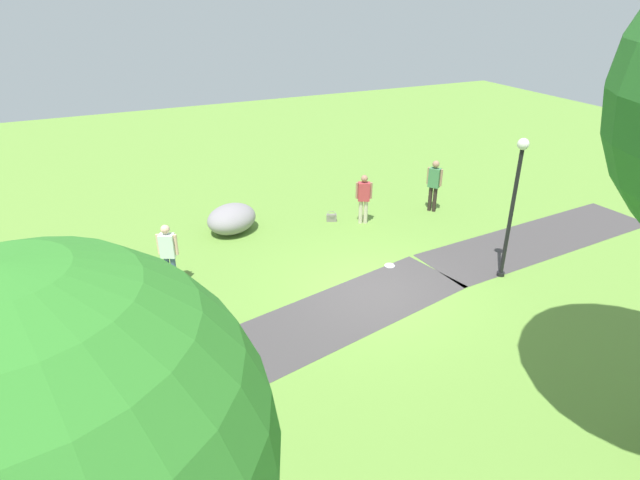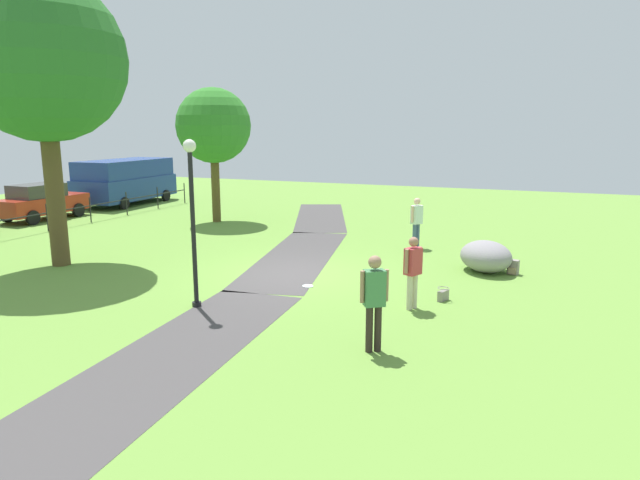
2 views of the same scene
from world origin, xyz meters
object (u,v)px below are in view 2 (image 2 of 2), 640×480
at_px(passerby_on_path, 417,219).
at_px(backpack_by_boulder, 513,267).
at_px(man_near_boulder, 374,296).
at_px(woman_with_handbag, 413,268).
at_px(lawn_boulder, 486,256).
at_px(frisbee_on_grass, 308,286).
at_px(young_tree_near_path, 213,126).
at_px(delivery_van, 126,180).
at_px(parked_coupe_black, 41,201).
at_px(handbag_on_grass, 443,295).
at_px(large_shade_tree, 42,60).
at_px(lamp_post, 192,206).

distance_m(passerby_on_path, backpack_by_boulder, 4.05).
bearing_deg(man_near_boulder, woman_with_handbag, -1.84).
relative_size(lawn_boulder, frisbee_on_grass, 7.49).
relative_size(young_tree_near_path, delivery_van, 0.99).
relative_size(passerby_on_path, parked_coupe_black, 0.43).
bearing_deg(woman_with_handbag, handbag_on_grass, -32.12).
height_order(large_shade_tree, frisbee_on_grass, large_shade_tree).
xyz_separation_m(lamp_post, delivery_van, (12.93, 13.28, -1.00)).
xyz_separation_m(passerby_on_path, frisbee_on_grass, (-5.57, 1.48, -0.96)).
height_order(lawn_boulder, man_near_boulder, man_near_boulder).
xyz_separation_m(large_shade_tree, lawn_boulder, (3.92, -11.53, -5.30)).
xyz_separation_m(passerby_on_path, backpack_by_boulder, (-2.34, -3.22, -0.78)).
relative_size(parked_coupe_black, delivery_van, 0.69).
height_order(lawn_boulder, frisbee_on_grass, lawn_boulder).
bearing_deg(young_tree_near_path, lawn_boulder, -110.52).
height_order(lamp_post, frisbee_on_grass, lamp_post).
relative_size(handbag_on_grass, frisbee_on_grass, 1.26).
xyz_separation_m(woman_with_handbag, frisbee_on_grass, (0.73, 2.82, -0.92)).
relative_size(passerby_on_path, handbag_on_grass, 4.76).
bearing_deg(parked_coupe_black, man_near_boulder, -115.72).
bearing_deg(frisbee_on_grass, lawn_boulder, -50.53).
relative_size(frisbee_on_grass, delivery_van, 0.05).
relative_size(large_shade_tree, handbag_on_grass, 22.80).
relative_size(large_shade_tree, delivery_van, 1.43).
bearing_deg(lamp_post, passerby_on_path, -21.66).
height_order(backpack_by_boulder, parked_coupe_black, parked_coupe_black).
xyz_separation_m(lamp_post, handbag_on_grass, (2.52, -5.03, -2.13)).
bearing_deg(delivery_van, lamp_post, -134.23).
height_order(large_shade_tree, parked_coupe_black, large_shade_tree).
relative_size(handbag_on_grass, parked_coupe_black, 0.09).
bearing_deg(man_near_boulder, delivery_van, 51.89).
height_order(backpack_by_boulder, frisbee_on_grass, backpack_by_boulder).
relative_size(man_near_boulder, parked_coupe_black, 0.46).
bearing_deg(woman_with_handbag, large_shade_tree, 89.64).
distance_m(lawn_boulder, woman_with_handbag, 4.18).
bearing_deg(handbag_on_grass, lawn_boulder, -10.90).
bearing_deg(man_near_boulder, backpack_by_boulder, -16.66).
relative_size(woman_with_handbag, handbag_on_grass, 4.60).
distance_m(woman_with_handbag, frisbee_on_grass, 3.06).
height_order(man_near_boulder, passerby_on_path, man_near_boulder).
height_order(lamp_post, lawn_boulder, lamp_post).
xyz_separation_m(man_near_boulder, parked_coupe_black, (8.45, 17.54, -0.22)).
distance_m(lamp_post, parked_coupe_black, 15.19).
bearing_deg(large_shade_tree, backpack_by_boulder, -72.43).
bearing_deg(passerby_on_path, parked_coupe_black, 91.61).
bearing_deg(frisbee_on_grass, backpack_by_boulder, -55.56).
distance_m(lamp_post, woman_with_handbag, 4.98).
xyz_separation_m(handbag_on_grass, delivery_van, (10.41, 18.31, 1.13)).
bearing_deg(handbag_on_grass, passerby_on_path, 19.05).
distance_m(young_tree_near_path, frisbee_on_grass, 11.40).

